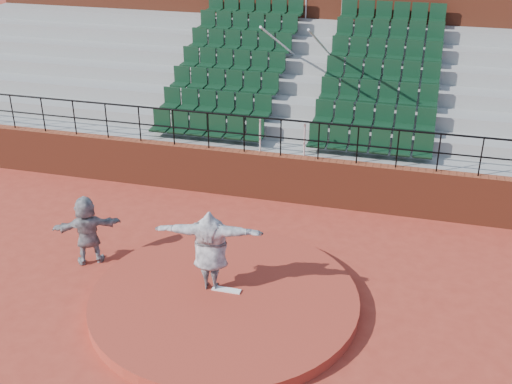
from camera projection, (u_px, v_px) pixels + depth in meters
ground at (225, 305)px, 13.19m from camera, size 90.00×90.00×0.00m
pitchers_mound at (224, 300)px, 13.14m from camera, size 5.50×5.50×0.25m
pitching_rubber at (226, 290)px, 13.21m from camera, size 0.60×0.15×0.03m
boundary_wall at (280, 178)px, 17.24m from camera, size 24.00×0.30×1.30m
wall_railing at (281, 129)px, 16.64m from camera, size 24.04×0.05×1.03m
seating_deck at (307, 107)px, 20.06m from camera, size 24.00×5.97×4.63m
press_box_facade at (330, 15)px, 22.56m from camera, size 24.00×3.00×7.10m
pitcher at (210, 250)px, 12.96m from camera, size 2.24×0.91×1.77m
fielder at (87, 230)px, 14.33m from camera, size 1.55×1.17×1.63m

